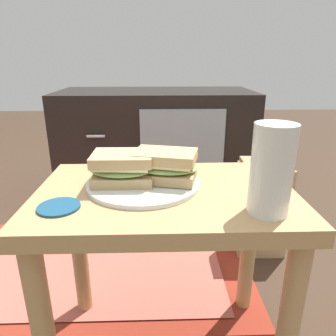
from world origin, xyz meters
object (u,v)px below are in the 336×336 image
sandwich_back (163,166)px  paper_bag (261,208)px  plate (144,183)px  tv_cabinet (156,147)px  sandwich_front (123,168)px  beer_glass (271,172)px  coaster (59,207)px

sandwich_back → paper_bag: bearing=46.9°
plate → paper_bag: plate is taller
tv_cabinet → sandwich_back: (0.02, -0.92, 0.21)m
tv_cabinet → sandwich_front: size_ratio=6.79×
plate → paper_bag: bearing=44.0°
tv_cabinet → plate: tv_cabinet is taller
tv_cabinet → beer_glass: 1.11m
tv_cabinet → plate: bearing=-91.4°
coaster → tv_cabinet: bearing=80.1°
plate → tv_cabinet: bearing=88.6°
plate → sandwich_back: size_ratio=1.55×
beer_glass → coaster: (-0.39, 0.03, -0.08)m
tv_cabinet → coaster: 1.06m
sandwich_back → paper_bag: 0.65m
beer_glass → paper_bag: 0.68m
plate → sandwich_front: bearing=-175.4°
sandwich_back → coaster: (-0.20, -0.11, -0.04)m
beer_glass → paper_bag: bearing=70.6°
sandwich_front → coaster: 0.16m
plate → sandwich_back: (0.04, 0.00, 0.04)m
plate → beer_glass: size_ratio=1.53×
tv_cabinet → sandwich_front: bearing=-94.2°
tv_cabinet → plate: size_ratio=3.77×
beer_glass → sandwich_back: bearing=143.3°
sandwich_front → sandwich_back: (0.09, 0.01, 0.00)m
plate → paper_bag: (0.43, 0.41, -0.28)m
plate → coaster: bearing=-144.8°
tv_cabinet → paper_bag: size_ratio=2.54×
tv_cabinet → sandwich_back: tv_cabinet is taller
sandwich_front → paper_bag: sandwich_front is taller
beer_glass → paper_bag: size_ratio=0.44×
tv_cabinet → plate: (-0.02, -0.92, 0.17)m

